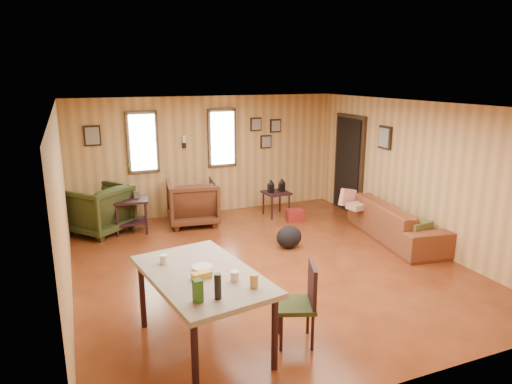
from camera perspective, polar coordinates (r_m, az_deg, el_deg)
room at (r=6.95m, az=1.68°, el=1.13°), size 5.54×6.04×2.44m
sofa at (r=8.32m, az=17.43°, el=-2.76°), size 0.98×2.32×0.88m
recliner_brown at (r=8.83m, az=-7.93°, el=-1.01°), size 1.03×0.98×0.95m
recliner_green at (r=8.73m, az=-19.08°, el=-1.78°), size 1.29×1.28×0.97m
end_table at (r=8.62m, az=-15.31°, el=-2.07°), size 0.68×0.63×0.77m
side_table at (r=9.24m, az=2.54°, el=0.17°), size 0.51×0.51×0.78m
cooler at (r=9.04m, az=4.88°, el=-2.92°), size 0.36×0.28×0.23m
backpack at (r=7.64m, az=4.15°, el=-5.63°), size 0.51×0.44×0.38m
sofa_pillows at (r=8.16m, az=15.46°, el=-2.47°), size 0.70×1.83×0.37m
dining_table at (r=4.78m, az=-6.68°, el=-10.91°), size 1.25×1.79×1.08m
dining_chair at (r=4.98m, az=5.78°, el=-13.20°), size 0.52×0.52×0.90m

